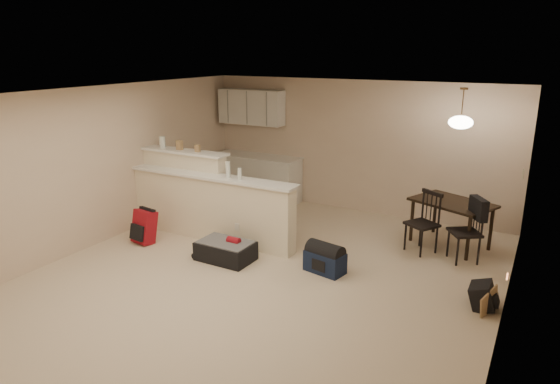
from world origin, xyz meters
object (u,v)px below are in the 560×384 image
Objects in this scene: suitcase at (226,251)px; navy_duffel at (325,262)px; dining_chair_far at (465,231)px; pendant_lamp at (461,122)px; black_daypack at (483,296)px; dining_chair_near at (422,222)px; red_backpack at (144,227)px; dining_table at (452,207)px.

navy_duffel is (1.47, 0.32, 0.01)m from suitcase.
pendant_lamp is at bearing 175.35° from dining_chair_far.
dining_chair_near is at bearing 37.28° from black_daypack.
pendant_lamp is 0.65× the size of dining_chair_far.
suitcase is at bearing -142.00° from pendant_lamp.
red_backpack is at bearing -124.96° from dining_chair_near.
suitcase is at bearing -95.12° from dining_chair_far.
dining_chair_near is at bearing -102.17° from dining_table.
red_backpack is at bearing -161.28° from navy_duffel.
dining_chair_near is (-0.34, -0.49, -1.51)m from pendant_lamp.
dining_chair_near is 1.01× the size of dining_chair_far.
black_daypack is (2.09, 0.00, 0.00)m from navy_duffel.
navy_duffel is (-1.35, -1.88, -1.84)m from pendant_lamp.
dining_chair_far is 1.77× the size of red_backpack.
red_backpack is (-4.37, -2.25, -0.38)m from dining_table.
dining_chair_near is 1.17× the size of suitcase.
dining_chair_near is at bearing -127.73° from dining_chair_far.
suitcase is at bearing -155.94° from navy_duffel.
suitcase is (-2.47, -1.71, -0.34)m from dining_chair_near.
red_backpack is 3.05m from navy_duffel.
red_backpack is at bearing -177.07° from suitcase.
black_daypack is (0.45, -1.34, -0.32)m from dining_chair_far.
red_backpack reaches higher than navy_duffel.
dining_table is at bearing 45.00° from pendant_lamp.
dining_chair_near is 1.80m from black_daypack.
red_backpack is (-4.03, -1.76, -0.21)m from dining_chair_near.
suitcase is (-2.82, -2.20, -1.85)m from pendant_lamp.
dining_chair_far is at bearing 29.29° from suitcase.
navy_duffel is 2.09m from black_daypack.
suitcase is 1.48× the size of navy_duffel.
suitcase is 1.51m from navy_duffel.
dining_table is 1.34m from pendant_lamp.
dining_table is 2.36m from navy_duffel.
navy_duffel is at bearing -94.33° from dining_chair_near.
red_backpack is (-1.56, -0.05, 0.13)m from suitcase.
dining_chair_far is 1.72× the size of navy_duffel.
dining_chair_far is 1.45m from black_daypack.
dining_chair_far is 2.74× the size of black_daypack.
dining_chair_near is 1.73× the size of navy_duffel.
suitcase is 1.53× the size of red_backpack.
dining_table is 2.50× the size of navy_duffel.
pendant_lamp is at bearing 39.12° from suitcase.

